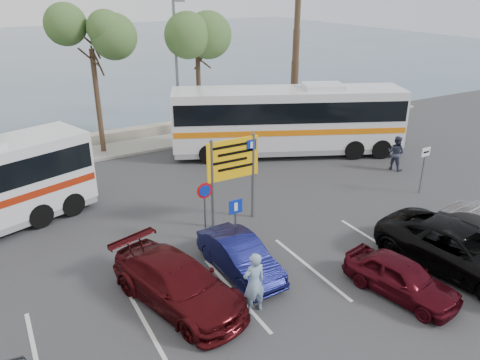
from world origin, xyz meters
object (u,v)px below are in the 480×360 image
car_blue (240,256)px  car_maroon (178,283)px  street_lamp_right (177,66)px  coach_bus_right (287,123)px  suv_black (461,250)px  pedestrian_far (396,153)px  car_red (401,277)px  pedestrian_near (254,283)px  direction_sign (233,166)px

car_blue → car_maroon: (-2.40, -0.51, 0.09)m
street_lamp_right → coach_bus_right: bearing=-45.5°
coach_bus_right → suv_black: coach_bus_right is taller
car_maroon → pedestrian_far: pedestrian_far is taller
coach_bus_right → car_red: coach_bus_right is taller
car_maroon → coach_bus_right: bearing=25.7°
suv_black → pedestrian_near: bearing=157.9°
car_blue → car_maroon: car_maroon is taller
car_blue → pedestrian_far: pedestrian_far is taller
street_lamp_right → car_blue: 14.57m
car_blue → pedestrian_near: (-0.61, -1.95, 0.36)m
suv_black → pedestrian_far: (5.03, 7.70, 0.13)m
coach_bus_right → car_maroon: bearing=-137.6°
direction_sign → car_maroon: direction_sign is taller
street_lamp_right → car_maroon: street_lamp_right is taller
street_lamp_right → direction_sign: 10.73m
coach_bus_right → suv_black: size_ratio=2.26×
street_lamp_right → car_blue: size_ratio=2.14×
car_blue → pedestrian_near: bearing=-110.3°
street_lamp_right → suv_black: size_ratio=1.45×
car_red → pedestrian_far: 10.95m
pedestrian_far → car_maroon: bearing=90.4°
coach_bus_right → car_red: 13.21m
car_maroon → suv_black: suv_black is taller
suv_black → pedestrian_far: size_ratio=3.08×
street_lamp_right → coach_bus_right: size_ratio=0.64×
street_lamp_right → car_maroon: (-5.91, -14.08, -3.89)m
pedestrian_far → direction_sign: bearing=77.3°
car_blue → suv_black: bearing=-30.9°
direction_sign → car_blue: bearing=-115.0°
suv_black → car_maroon: bearing=151.6°
street_lamp_right → direction_sign: bearing=-100.9°
direction_sign → car_blue: size_ratio=0.96×
car_blue → car_red: size_ratio=1.04×
car_red → pedestrian_near: pedestrian_near is taller
car_blue → suv_black: size_ratio=0.68×
direction_sign → pedestrian_far: size_ratio=2.01×
car_maroon → suv_black: size_ratio=0.88×
direction_sign → suv_black: bearing=-53.4°
direction_sign → coach_bus_right: size_ratio=0.29×
car_blue → pedestrian_near: size_ratio=1.92×
street_lamp_right → car_maroon: bearing=-112.8°
car_red → car_blue: bearing=125.3°
car_maroon → pedestrian_near: (1.79, -1.44, 0.27)m
coach_bus_right → car_blue: (-8.01, -8.99, -1.19)m
coach_bus_right → pedestrian_far: (3.50, -4.74, -0.91)m
street_lamp_right → direction_sign: street_lamp_right is taller
car_maroon → pedestrian_far: (13.91, 4.77, 0.19)m
direction_sign → car_blue: direction_sign is taller
coach_bus_right → car_blue: size_ratio=3.33×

